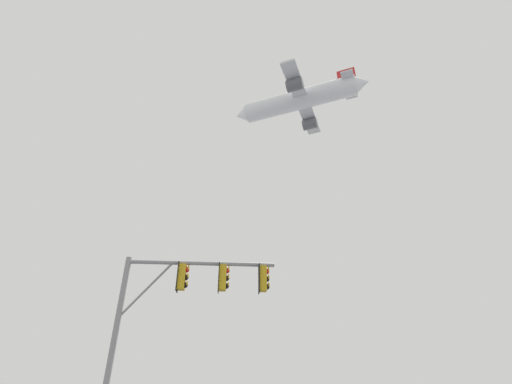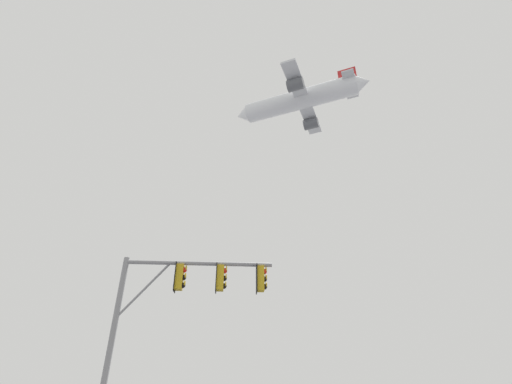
# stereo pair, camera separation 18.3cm
# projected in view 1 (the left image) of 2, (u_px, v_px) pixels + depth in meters

# --- Properties ---
(signal_pole_near) EXTENTS (5.42, 0.60, 5.97)m
(signal_pole_near) POSITION_uv_depth(u_px,v_px,m) (184.00, 297.00, 12.38)
(signal_pole_near) COLOR gray
(signal_pole_near) RESTS_ON ground
(airplane) EXTENTS (21.74, 16.79, 6.14)m
(airplane) POSITION_uv_depth(u_px,v_px,m) (299.00, 100.00, 58.01)
(airplane) COLOR white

